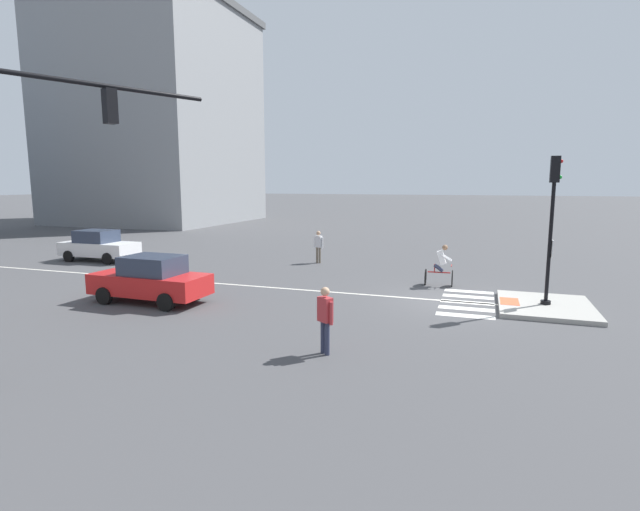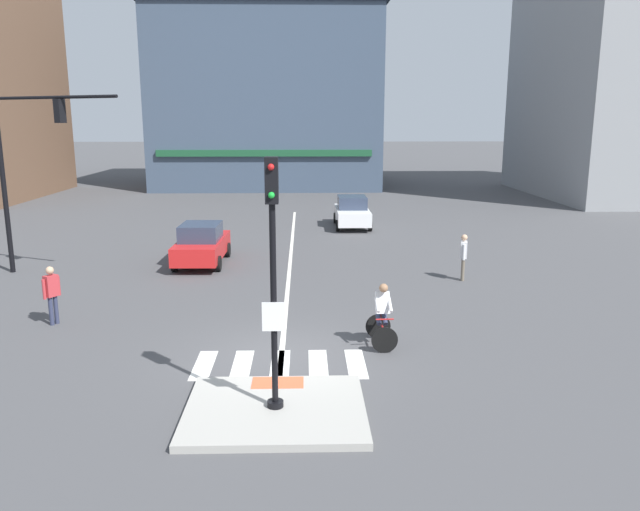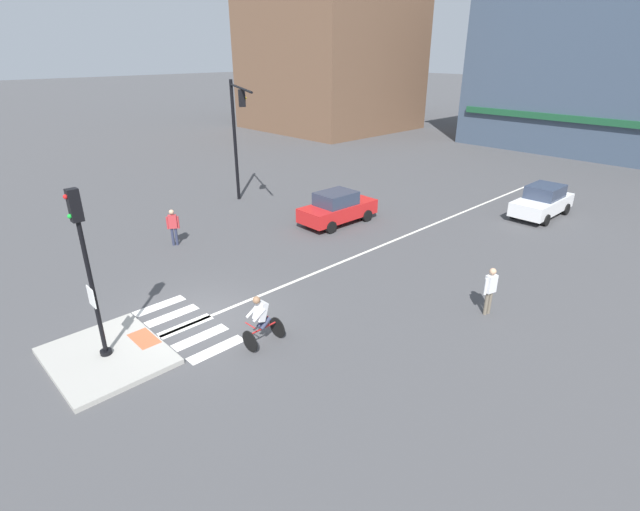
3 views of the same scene
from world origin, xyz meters
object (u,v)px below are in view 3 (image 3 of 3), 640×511
(traffic_light_mast, at_px, (237,125))
(cyclist, at_px, (261,319))
(car_white_eastbound_distant, at_px, (542,201))
(car_red_westbound_far, at_px, (337,208))
(signal_pole, at_px, (86,261))
(pedestrian_waiting_far_side, at_px, (490,287))
(pedestrian_at_curb_left, at_px, (173,224))

(traffic_light_mast, xyz_separation_m, cyclist, (11.96, -7.71, -3.51))
(car_white_eastbound_distant, xyz_separation_m, cyclist, (-0.63, -17.85, 0.06))
(car_white_eastbound_distant, distance_m, car_red_westbound_far, 10.80)
(signal_pole, xyz_separation_m, pedestrian_waiting_far_side, (6.25, 10.14, -2.08))
(pedestrian_waiting_far_side, bearing_deg, traffic_light_mast, 175.58)
(car_white_eastbound_distant, xyz_separation_m, pedestrian_waiting_far_side, (3.09, -11.34, 0.17))
(signal_pole, height_order, pedestrian_at_curb_left, signal_pole)
(car_white_eastbound_distant, bearing_deg, traffic_light_mast, -141.16)
(car_red_westbound_far, distance_m, pedestrian_at_curb_left, 7.95)
(cyclist, bearing_deg, car_white_eastbound_distant, 87.99)
(signal_pole, xyz_separation_m, car_white_eastbound_distant, (3.16, 21.48, -2.25))
(pedestrian_at_curb_left, bearing_deg, pedestrian_waiting_far_side, 19.66)
(pedestrian_waiting_far_side, bearing_deg, cyclist, -119.75)
(pedestrian_at_curb_left, bearing_deg, traffic_light_mast, 117.36)
(traffic_light_mast, distance_m, car_red_westbound_far, 7.13)
(pedestrian_at_curb_left, bearing_deg, car_white_eastbound_distant, 58.81)
(signal_pole, distance_m, car_white_eastbound_distant, 21.83)
(signal_pole, relative_size, cyclist, 2.88)
(cyclist, distance_m, pedestrian_waiting_far_side, 7.49)
(car_white_eastbound_distant, height_order, pedestrian_waiting_far_side, pedestrian_waiting_far_side)
(car_white_eastbound_distant, relative_size, pedestrian_at_curb_left, 2.46)
(traffic_light_mast, height_order, pedestrian_waiting_far_side, traffic_light_mast)
(pedestrian_waiting_far_side, bearing_deg, car_white_eastbound_distant, 105.23)
(signal_pole, bearing_deg, pedestrian_waiting_far_side, 58.35)
(pedestrian_at_curb_left, relative_size, pedestrian_waiting_far_side, 1.00)
(traffic_light_mast, xyz_separation_m, pedestrian_at_curb_left, (2.97, -5.75, -3.40))
(car_red_westbound_far, bearing_deg, pedestrian_waiting_far_side, -16.22)
(traffic_light_mast, distance_m, car_white_eastbound_distant, 16.55)
(car_white_eastbound_distant, relative_size, pedestrian_waiting_far_side, 2.46)
(car_white_eastbound_distant, bearing_deg, signal_pole, -98.37)
(traffic_light_mast, distance_m, cyclist, 14.66)
(traffic_light_mast, bearing_deg, car_white_eastbound_distant, 38.84)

